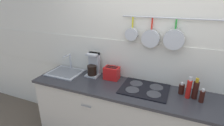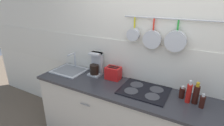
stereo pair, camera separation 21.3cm
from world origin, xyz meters
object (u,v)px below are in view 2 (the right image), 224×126
(bottle_hot_sauce, at_px, (189,93))
(bottle_olive_oil, at_px, (202,102))
(coffee_maker, at_px, (96,66))
(bottle_cooking_wine, at_px, (182,93))
(bottle_vinegar, at_px, (196,94))
(toaster, at_px, (113,73))

(bottle_hot_sauce, xyz_separation_m, bottle_olive_oil, (0.14, -0.04, -0.04))
(coffee_maker, distance_m, bottle_cooking_wine, 1.20)
(coffee_maker, height_order, bottle_vinegar, coffee_maker)
(bottle_olive_oil, bearing_deg, bottle_hot_sauce, 165.53)
(bottle_hot_sauce, bearing_deg, bottle_olive_oil, -14.47)
(toaster, height_order, bottle_cooking_wine, toaster)
(bottle_vinegar, relative_size, bottle_olive_oil, 1.53)
(coffee_maker, xyz_separation_m, bottle_hot_sauce, (1.27, -0.12, -0.02))
(toaster, relative_size, bottle_vinegar, 0.89)
(bottle_vinegar, bearing_deg, bottle_cooking_wine, 160.90)
(bottle_hot_sauce, distance_m, bottle_olive_oil, 0.15)
(bottle_olive_oil, bearing_deg, bottle_vinegar, 142.23)
(bottle_hot_sauce, bearing_deg, bottle_vinegar, 14.02)
(coffee_maker, relative_size, bottle_cooking_wine, 2.32)
(bottle_cooking_wine, distance_m, bottle_vinegar, 0.16)
(toaster, bearing_deg, bottle_cooking_wine, -2.61)
(bottle_hot_sauce, bearing_deg, toaster, 173.72)
(coffee_maker, relative_size, bottle_olive_oil, 2.06)
(toaster, bearing_deg, bottle_vinegar, -4.92)
(toaster, xyz_separation_m, bottle_cooking_wine, (0.90, -0.04, -0.02))
(bottle_cooking_wine, relative_size, bottle_vinegar, 0.58)
(toaster, distance_m, bottle_vinegar, 1.05)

